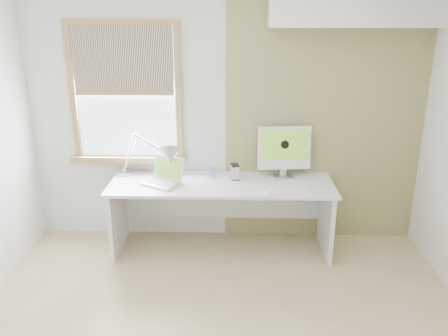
{
  "coord_description": "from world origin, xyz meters",
  "views": [
    {
      "loc": [
        0.09,
        -2.85,
        2.35
      ],
      "look_at": [
        0.0,
        1.05,
        1.0
      ],
      "focal_mm": 37.07,
      "sensor_mm": 36.0,
      "label": 1
    }
  ],
  "objects_px": {
    "desk": "(222,199)",
    "external_drive": "(235,172)",
    "desk_lamp": "(160,157)",
    "laptop": "(165,177)",
    "imac": "(284,149)"
  },
  "relations": [
    {
      "from": "desk",
      "to": "laptop",
      "type": "distance_m",
      "value": 0.62
    },
    {
      "from": "imac",
      "to": "desk_lamp",
      "type": "bearing_deg",
      "value": -173.61
    },
    {
      "from": "desk",
      "to": "desk_lamp",
      "type": "distance_m",
      "value": 0.74
    },
    {
      "from": "laptop",
      "to": "imac",
      "type": "distance_m",
      "value": 1.22
    },
    {
      "from": "desk",
      "to": "desk_lamp",
      "type": "relative_size",
      "value": 2.97
    },
    {
      "from": "external_drive",
      "to": "imac",
      "type": "relative_size",
      "value": 0.28
    },
    {
      "from": "external_drive",
      "to": "laptop",
      "type": "bearing_deg",
      "value": -169.28
    },
    {
      "from": "external_drive",
      "to": "desk_lamp",
      "type": "bearing_deg",
      "value": -175.95
    },
    {
      "from": "desk_lamp",
      "to": "desk",
      "type": "bearing_deg",
      "value": -0.91
    },
    {
      "from": "desk",
      "to": "laptop",
      "type": "xyz_separation_m",
      "value": [
        -0.56,
        -0.07,
        0.26
      ]
    },
    {
      "from": "laptop",
      "to": "imac",
      "type": "bearing_deg",
      "value": 10.35
    },
    {
      "from": "desk",
      "to": "desk_lamp",
      "type": "xyz_separation_m",
      "value": [
        -0.6,
        0.01,
        0.43
      ]
    },
    {
      "from": "external_drive",
      "to": "desk",
      "type": "bearing_deg",
      "value": -154.81
    },
    {
      "from": "desk_lamp",
      "to": "imac",
      "type": "xyz_separation_m",
      "value": [
        1.23,
        0.14,
        0.06
      ]
    },
    {
      "from": "desk",
      "to": "external_drive",
      "type": "height_order",
      "value": "external_drive"
    }
  ]
}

